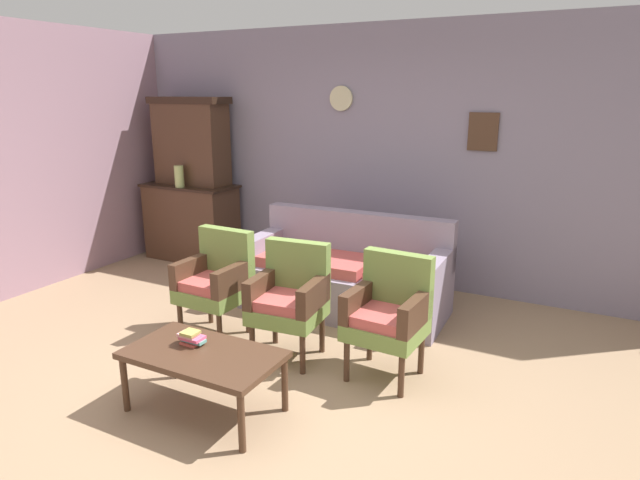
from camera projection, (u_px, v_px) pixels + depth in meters
ground_plane at (258, 390)px, 3.83m from camera, size 7.68×7.68×0.00m
wall_back_with_decor at (394, 157)px, 5.72m from camera, size 6.40×0.09×2.70m
side_cabinet at (192, 222)px, 6.73m from camera, size 1.16×0.55×0.93m
cabinet_upper_hutch at (191, 141)px, 6.53m from camera, size 0.99×0.38×1.03m
vase_on_cabinet at (179, 176)px, 6.41m from camera, size 0.11×0.11×0.25m
floral_couch at (346, 277)px, 5.17m from camera, size 1.92×0.86×0.90m
armchair_near_cabinet at (216, 279)px, 4.59m from camera, size 0.53×0.51×0.90m
armchair_by_doorway at (290, 296)px, 4.21m from camera, size 0.56×0.53×0.90m
armchair_near_couch_end at (389, 311)px, 3.91m from camera, size 0.55×0.52×0.90m
coffee_table at (203, 358)px, 3.49m from camera, size 1.00×0.56×0.42m
book_stack_on_table at (191, 338)px, 3.57m from camera, size 0.17×0.12×0.10m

